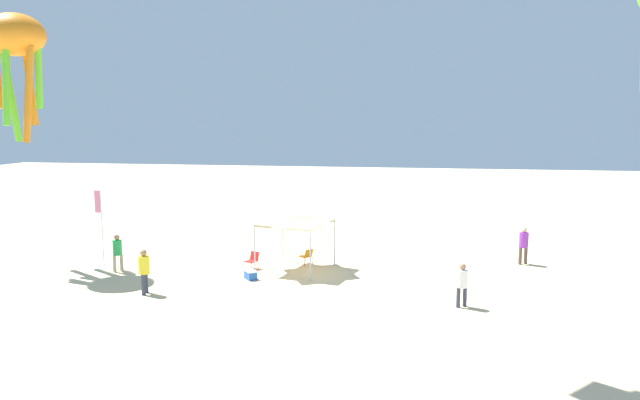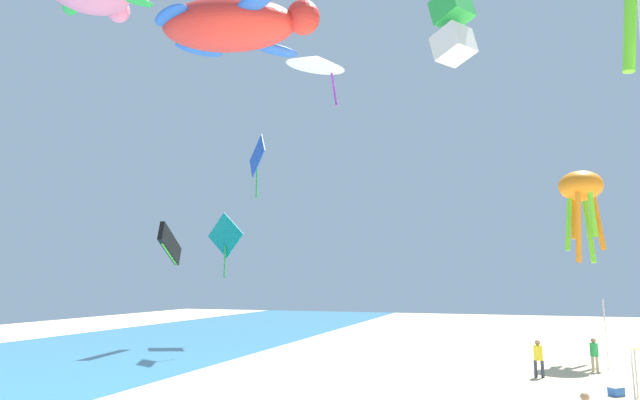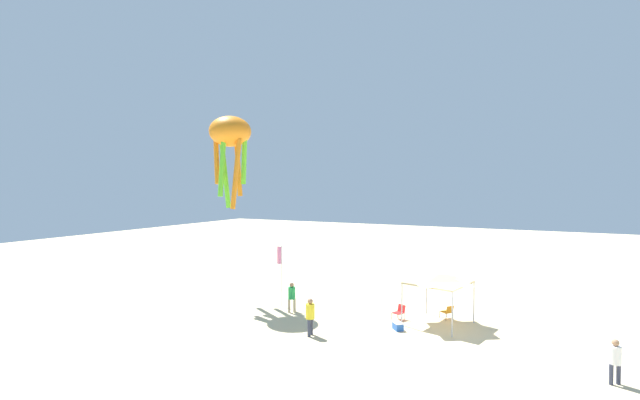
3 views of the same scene
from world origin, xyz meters
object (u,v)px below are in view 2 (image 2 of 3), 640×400
object	(u,v)px
kite_parafoil_black	(170,245)
kite_delta_white	(316,61)
kite_diamond_teal	(225,238)
kite_octopus_orange	(581,191)
kite_diamond_blue	(257,158)
person_near_umbrella	(538,355)
kite_turtle_red	(233,26)
cooler_box	(616,391)
banner_flag	(605,327)
kite_box_green	(453,27)
person_kite_handler	(594,352)

from	to	relation	value
kite_parafoil_black	kite_delta_white	xyz separation A→B (m)	(-7.65, -14.42, 9.46)
kite_diamond_teal	kite_delta_white	xyz separation A→B (m)	(-11.84, -12.05, 8.65)
kite_octopus_orange	kite_diamond_blue	bearing A→B (deg)	64.18
person_near_umbrella	kite_turtle_red	distance (m)	21.90
cooler_box	kite_diamond_teal	size ratio (longest dim) A/B	0.14
kite_diamond_teal	kite_diamond_blue	size ratio (longest dim) A/B	1.05
kite_diamond_blue	banner_flag	bearing A→B (deg)	-148.17
banner_flag	kite_octopus_orange	xyz separation A→B (m)	(3.78, 0.20, 8.51)
kite_box_green	kite_diamond_blue	xyz separation A→B (m)	(13.35, 15.82, -1.66)
kite_delta_white	kite_diamond_blue	xyz separation A→B (m)	(9.24, 8.05, -2.86)
banner_flag	kite_delta_white	bearing A→B (deg)	118.57
kite_box_green	kite_delta_white	bearing A→B (deg)	96.74
cooler_box	kite_delta_white	bearing A→B (deg)	90.63
person_kite_handler	kite_turtle_red	world-z (taller)	kite_turtle_red
kite_box_green	kite_diamond_blue	distance (m)	20.77
person_near_umbrella	kite_diamond_blue	xyz separation A→B (m)	(5.40, 18.88, 13.11)
banner_flag	person_near_umbrella	world-z (taller)	banner_flag
banner_flag	kite_parafoil_black	bearing A→B (deg)	90.68
kite_box_green	kite_octopus_orange	distance (m)	17.97
kite_diamond_teal	kite_diamond_blue	bearing A→B (deg)	165.54
cooler_box	person_near_umbrella	size ratio (longest dim) A/B	0.39
kite_diamond_blue	kite_box_green	bearing A→B (deg)	174.81
cooler_box	kite_parafoil_black	distance (m)	30.03
kite_parafoil_black	kite_octopus_orange	distance (m)	29.37
kite_diamond_teal	kite_box_green	distance (m)	26.51
kite_diamond_blue	kite_octopus_orange	size ratio (longest dim) A/B	0.84
person_near_umbrella	kite_parafoil_black	world-z (taller)	kite_parafoil_black
cooler_box	kite_box_green	bearing A→B (deg)	125.77
kite_diamond_teal	kite_diamond_blue	world-z (taller)	kite_diamond_blue
cooler_box	kite_parafoil_black	size ratio (longest dim) A/B	0.15
kite_turtle_red	kite_diamond_blue	distance (m)	20.72
kite_parafoil_black	kite_diamond_blue	world-z (taller)	kite_diamond_blue
kite_turtle_red	kite_parafoil_black	size ratio (longest dim) A/B	1.28
person_kite_handler	kite_box_green	size ratio (longest dim) A/B	0.57
person_near_umbrella	kite_turtle_red	bearing A→B (deg)	43.49
kite_diamond_teal	kite_delta_white	bearing A→B (deg)	154.02
person_kite_handler	kite_delta_white	bearing A→B (deg)	-98.12
kite_turtle_red	kite_delta_white	distance (m)	10.15
person_near_umbrella	kite_delta_white	distance (m)	19.68
person_near_umbrella	kite_parafoil_black	distance (m)	26.36
banner_flag	kite_box_green	xyz separation A→B (m)	(-12.11, 6.91, 13.56)
banner_flag	kite_turtle_red	size ratio (longest dim) A/B	0.61
person_near_umbrella	cooler_box	bearing A→B (deg)	119.43
person_near_umbrella	kite_parafoil_black	size ratio (longest dim) A/B	0.38
banner_flag	kite_diamond_teal	bearing A→B (deg)	81.81
kite_diamond_teal	kite_octopus_orange	distance (m)	26.64
kite_diamond_teal	kite_turtle_red	distance (m)	25.54
banner_flag	kite_delta_white	world-z (taller)	kite_delta_white
person_near_umbrella	kite_box_green	world-z (taller)	kite_box_green
person_kite_handler	kite_turtle_red	bearing A→B (deg)	-73.75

